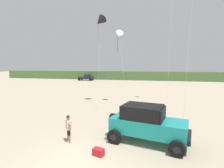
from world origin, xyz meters
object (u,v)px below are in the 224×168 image
Objects in this scene: distant_pickup at (86,77)px; kite_pink_ribbon at (119,35)px; person_watching at (69,127)px; cooler_box at (98,152)px; jeep at (147,123)px; kite_yellow_diamond at (100,21)px.

kite_pink_ribbon is (16.12, -29.92, 7.36)m from distant_pickup.
kite_pink_ribbon is at bearing 86.11° from person_watching.
kite_pink_ribbon is at bearing -61.69° from distant_pickup.
person_watching is 2.98× the size of cooler_box.
jeep reaches higher than cooler_box.
distant_pickup is at bearing 129.61° from cooler_box.
jeep is 8.95× the size of cooler_box.
distant_pickup is (-19.91, 40.58, -0.26)m from jeep.
jeep is at bearing 13.21° from person_watching.
cooler_box is 0.12× the size of distant_pickup.
person_watching is 2.60m from cooler_box.
kite_yellow_diamond is (13.99, -30.69, 8.89)m from distant_pickup.
jeep is at bearing 60.03° from cooler_box.
person_watching is at bearing -83.07° from kite_yellow_diamond.
kite_yellow_diamond is (-3.56, 12.08, 9.64)m from cooler_box.
jeep is 0.47× the size of kite_yellow_diamond.
person_watching is at bearing -69.81° from distant_pickup.
jeep is 13.35m from kite_pink_ribbon.
kite_pink_ribbon is at bearing 113.65° from cooler_box.
kite_pink_ribbon is (-3.79, 10.66, 7.09)m from jeep.
kite_pink_ribbon is (-1.43, 12.84, 8.10)m from cooler_box.
person_watching is 0.36× the size of distant_pickup.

